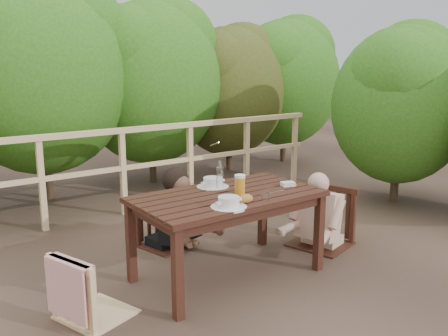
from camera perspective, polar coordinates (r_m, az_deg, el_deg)
ground at (r=4.04m, az=0.43°, el=-12.68°), size 60.00×60.00×0.00m
table at (r=3.91m, az=0.44°, el=-8.13°), size 1.48×0.83×0.68m
chair_left at (r=3.39m, az=-15.39°, el=-9.97°), size 0.57×0.57×0.90m
chair_far at (r=4.53m, az=-6.96°, el=-3.83°), size 0.55×0.55×0.91m
chair_right at (r=4.59m, az=11.68°, el=-2.95°), size 0.63×0.63×1.04m
woman at (r=4.51m, az=-7.13°, el=-2.00°), size 0.61×0.69×1.20m
diner_right at (r=4.59m, az=11.98°, el=-1.85°), size 0.71×0.63×1.21m
railing at (r=5.54m, az=-11.98°, el=-0.47°), size 5.60×0.10×1.01m
hedge_row at (r=6.66m, az=-13.69°, el=13.69°), size 6.60×1.60×3.80m
soup_near at (r=3.46m, az=0.57°, el=-4.15°), size 0.27×0.27×0.09m
soup_far at (r=4.02m, az=-1.35°, el=-1.78°), size 0.27×0.27×0.09m
bread_roll at (r=3.58m, az=2.59°, el=-3.71°), size 0.12×0.09×0.07m
beer_glass at (r=3.79m, az=1.92°, el=-2.05°), size 0.09×0.09×0.17m
bottle at (r=3.90m, az=-0.51°, el=-0.98°), size 0.06×0.06×0.25m
tumbler at (r=3.64m, az=4.95°, el=-3.46°), size 0.06×0.06×0.07m
butter_tub at (r=4.07m, az=7.65°, el=-2.00°), size 0.13×0.11×0.05m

